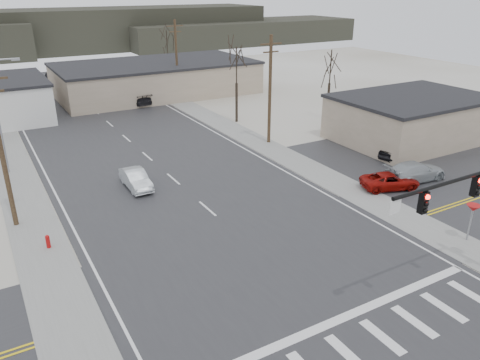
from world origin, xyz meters
The scene contains 24 objects.
ground centered at (0.00, 0.00, 0.00)m, with size 140.00×140.00×0.00m, color silver.
main_road centered at (0.00, 15.00, 0.02)m, with size 18.00×110.00×0.05m, color #2A292C.
cross_road centered at (0.00, 0.00, 0.02)m, with size 90.00×10.00×0.04m, color #2A292C.
parking_lot centered at (20.00, 6.00, 0.02)m, with size 18.00×20.00×0.03m, color #2A292C.
sidewalk_left centered at (-10.60, 20.00, 0.03)m, with size 3.00×90.00×0.06m, color gray.
sidewalk_right centered at (10.60, 20.00, 0.03)m, with size 3.00×90.00×0.06m, color gray.
fire_hydrant centered at (-10.20, 8.00, 0.45)m, with size 0.24×0.24×0.87m.
yield_sign centered at (11.50, -3.50, 2.07)m, with size 0.80×0.80×2.35m.
building_right_far centered at (10.00, 44.00, 2.15)m, with size 26.30×14.30×4.30m.
building_lot centered at (24.00, 12.00, 2.16)m, with size 14.30×10.30×4.30m.
upole_left_b centered at (-11.50, 12.00, 5.22)m, with size 2.20×0.30×10.00m.
upole_right_a centered at (11.50, 18.00, 5.22)m, with size 2.20×0.30×10.00m.
upole_right_b centered at (11.50, 40.00, 5.22)m, with size 2.20×0.30×10.00m.
tree_right_mid centered at (12.50, 26.00, 5.93)m, with size 3.74×3.74×8.33m.
tree_right_far centered at (15.00, 52.00, 5.58)m, with size 3.52×3.52×7.84m.
tree_lot centered at (22.00, 22.00, 5.58)m, with size 3.52×3.52×7.84m.
hill_center centered at (15.00, 96.00, 4.50)m, with size 80.00×18.00×9.00m, color #333026.
hill_right centered at (50.00, 90.00, 2.75)m, with size 60.00×18.00×5.50m, color #333026.
sedan_crossing centered at (-3.02, 13.85, 0.72)m, with size 1.42×4.08×1.35m, color #B1B9BD.
car_far_a centered at (5.46, 39.34, 0.86)m, with size 2.28×5.60×1.62m, color black.
car_far_b centered at (-1.30, 60.86, 0.75)m, with size 1.66×4.12×1.40m, color black.
car_parked_red centered at (13.27, 4.30, 0.64)m, with size 2.01×4.36×1.21m, color maroon.
car_parked_dark_a centered at (18.87, 8.78, 0.77)m, with size 1.73×4.30×1.47m, color black.
car_parked_silver centered at (16.07, 4.43, 0.78)m, with size 2.10×5.16×1.50m, color #979DA0.
Camera 1 is at (-12.30, -17.77, 14.12)m, focal length 35.00 mm.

